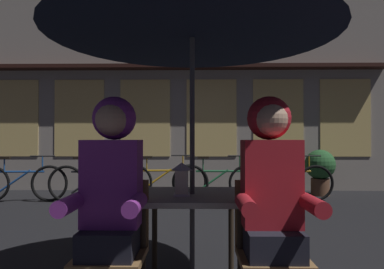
{
  "coord_description": "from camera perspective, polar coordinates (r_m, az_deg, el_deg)",
  "views": [
    {
      "loc": [
        0.04,
        -2.48,
        1.14
      ],
      "look_at": [
        0.0,
        -0.1,
        1.17
      ],
      "focal_mm": 32.15,
      "sensor_mm": 36.0,
      "label": 1
    }
  ],
  "objects": [
    {
      "name": "bicycle_fifth",
      "position": [
        6.55,
        15.6,
        -7.62
      ],
      "size": [
        1.68,
        0.09,
        0.84
      ],
      "color": "black",
      "rests_on": "ground_plane"
    },
    {
      "name": "person_right_hooded",
      "position": [
        2.12,
        13.09,
        -8.56
      ],
      "size": [
        0.45,
        0.56,
        1.4
      ],
      "color": "black",
      "rests_on": "ground_plane"
    },
    {
      "name": "bicycle_nearest",
      "position": [
        6.96,
        -26.6,
        -7.16
      ],
      "size": [
        1.68,
        0.16,
        0.84
      ],
      "color": "black",
      "rests_on": "ground_plane"
    },
    {
      "name": "shopfront_building",
      "position": [
        8.12,
        -2.16,
        13.17
      ],
      "size": [
        10.0,
        0.93,
        6.2
      ],
      "color": "#9E9389",
      "rests_on": "ground_plane"
    },
    {
      "name": "chair_left",
      "position": [
        2.27,
        -12.92,
        -17.29
      ],
      "size": [
        0.4,
        0.4,
        0.87
      ],
      "color": "olive",
      "rests_on": "ground_plane"
    },
    {
      "name": "potted_plant",
      "position": [
        7.41,
        20.47,
        -5.27
      ],
      "size": [
        0.6,
        0.6,
        0.92
      ],
      "color": "brown",
      "rests_on": "ground_plane"
    },
    {
      "name": "bicycle_fourth",
      "position": [
        6.36,
        4.41,
        -7.86
      ],
      "size": [
        1.68,
        0.08,
        0.84
      ],
      "color": "black",
      "rests_on": "ground_plane"
    },
    {
      "name": "lantern",
      "position": [
        2.42,
        -1.71,
        -7.26
      ],
      "size": [
        0.11,
        0.11,
        0.23
      ],
      "color": "white",
      "rests_on": "cafe_table"
    },
    {
      "name": "bicycle_second",
      "position": [
        6.49,
        -15.85,
        -7.69
      ],
      "size": [
        1.68,
        0.13,
        0.84
      ],
      "color": "black",
      "rests_on": "ground_plane"
    },
    {
      "name": "cafe_table",
      "position": [
        2.53,
        0.04,
        -12.08
      ],
      "size": [
        0.72,
        0.72,
        0.74
      ],
      "color": "#B2AD9E",
      "rests_on": "ground_plane"
    },
    {
      "name": "patio_umbrella",
      "position": [
        2.65,
        0.04,
        19.67
      ],
      "size": [
        2.1,
        2.1,
        2.31
      ],
      "color": "#4C4C51",
      "rests_on": "ground_plane"
    },
    {
      "name": "person_left_hooded",
      "position": [
        2.14,
        -13.26,
        -8.5
      ],
      "size": [
        0.45,
        0.56,
        1.4
      ],
      "color": "black",
      "rests_on": "ground_plane"
    },
    {
      "name": "chair_right",
      "position": [
        2.25,
        12.8,
        -17.41
      ],
      "size": [
        0.4,
        0.4,
        0.87
      ],
      "color": "olive",
      "rests_on": "ground_plane"
    },
    {
      "name": "bicycle_third",
      "position": [
        6.49,
        -5.0,
        -7.71
      ],
      "size": [
        1.68,
        0.21,
        0.84
      ],
      "color": "black",
      "rests_on": "ground_plane"
    }
  ]
}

